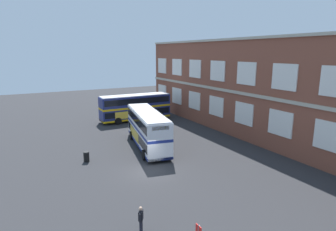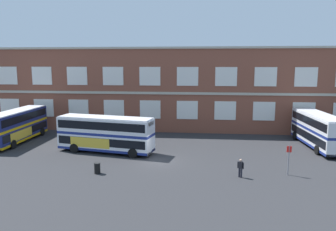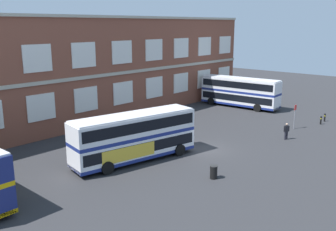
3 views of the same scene
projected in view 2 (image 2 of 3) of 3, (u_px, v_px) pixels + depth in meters
name	position (u px, v px, depth m)	size (l,w,h in m)	color
ground_plane	(161.00, 156.00, 36.39)	(120.00, 120.00, 0.00)	#2B2B2D
brick_terminal_building	(171.00, 89.00, 51.14)	(53.60, 8.19, 12.26)	brown
double_decker_near	(17.00, 125.00, 42.29)	(2.90, 11.01, 4.07)	navy
double_decker_middle	(106.00, 134.00, 37.44)	(11.29, 4.65, 4.07)	silver
double_decker_far	(318.00, 130.00, 39.66)	(3.44, 11.15, 4.07)	silver
waiting_passenger	(240.00, 167.00, 29.41)	(0.58, 0.44, 1.70)	black
bus_stand_flag	(289.00, 158.00, 29.93)	(0.44, 0.10, 2.70)	slate
station_litter_bin	(97.00, 168.00, 30.51)	(0.60, 0.60, 1.03)	black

